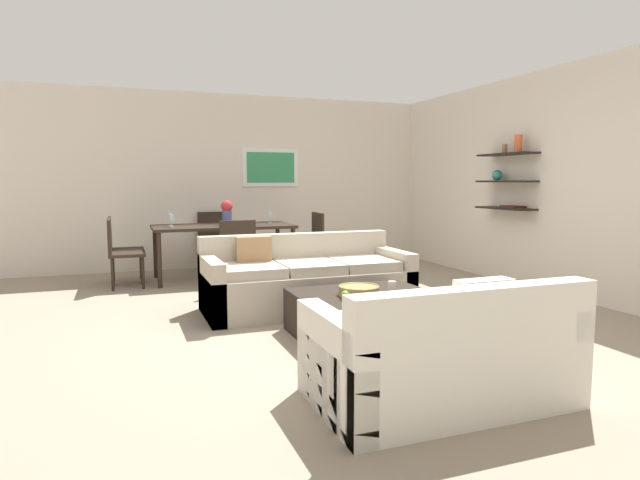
{
  "coord_description": "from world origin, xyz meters",
  "views": [
    {
      "loc": [
        -1.85,
        -4.94,
        1.35
      ],
      "look_at": [
        0.06,
        0.2,
        0.75
      ],
      "focal_mm": 30.09,
      "sensor_mm": 36.0,
      "label": 1
    }
  ],
  "objects_px": {
    "coffee_table": "(368,317)",
    "dining_chair_foot": "(236,250)",
    "loveseat_white": "(442,355)",
    "dining_chair_right_far": "(311,238)",
    "dining_table": "(223,230)",
    "wine_glass_left_far": "(170,218)",
    "candle_jar": "(392,286)",
    "centerpiece_vase": "(227,211)",
    "decorative_bowl": "(359,290)",
    "dining_chair_left_far": "(119,245)",
    "wine_glass_left_near": "(172,219)",
    "apple_on_coffee_table": "(345,295)",
    "wine_glass_right_far": "(270,215)",
    "dining_chair_head": "(214,237)",
    "sofa_beige": "(306,282)",
    "dining_chair_left_near": "(120,249)"
  },
  "relations": [
    {
      "from": "coffee_table",
      "to": "dining_chair_foot",
      "type": "xyz_separation_m",
      "value": [
        -0.64,
        2.44,
        0.31
      ]
    },
    {
      "from": "loveseat_white",
      "to": "dining_chair_right_far",
      "type": "distance_m",
      "value": 4.95
    },
    {
      "from": "dining_table",
      "to": "wine_glass_left_far",
      "type": "height_order",
      "value": "wine_glass_left_far"
    },
    {
      "from": "candle_jar",
      "to": "centerpiece_vase",
      "type": "relative_size",
      "value": 0.24
    },
    {
      "from": "candle_jar",
      "to": "dining_chair_right_far",
      "type": "height_order",
      "value": "dining_chair_right_far"
    },
    {
      "from": "decorative_bowl",
      "to": "dining_chair_left_far",
      "type": "height_order",
      "value": "dining_chair_left_far"
    },
    {
      "from": "coffee_table",
      "to": "dining_table",
      "type": "xyz_separation_m",
      "value": [
        -0.64,
        3.29,
        0.49
      ]
    },
    {
      "from": "wine_glass_left_near",
      "to": "loveseat_white",
      "type": "bearing_deg",
      "value": -75.43
    },
    {
      "from": "dining_table",
      "to": "coffee_table",
      "type": "bearing_deg",
      "value": -78.98
    },
    {
      "from": "wine_glass_left_far",
      "to": "centerpiece_vase",
      "type": "bearing_deg",
      "value": -5.7
    },
    {
      "from": "apple_on_coffee_table",
      "to": "centerpiece_vase",
      "type": "distance_m",
      "value": 3.48
    },
    {
      "from": "coffee_table",
      "to": "dining_chair_foot",
      "type": "height_order",
      "value": "dining_chair_foot"
    },
    {
      "from": "apple_on_coffee_table",
      "to": "wine_glass_left_near",
      "type": "bearing_deg",
      "value": 108.25
    },
    {
      "from": "coffee_table",
      "to": "wine_glass_left_near",
      "type": "height_order",
      "value": "wine_glass_left_near"
    },
    {
      "from": "candle_jar",
      "to": "apple_on_coffee_table",
      "type": "bearing_deg",
      "value": -159.02
    },
    {
      "from": "dining_table",
      "to": "dining_chair_left_far",
      "type": "relative_size",
      "value": 2.16
    },
    {
      "from": "dining_chair_foot",
      "to": "dining_table",
      "type": "bearing_deg",
      "value": 90.0
    },
    {
      "from": "loveseat_white",
      "to": "dining_chair_foot",
      "type": "relative_size",
      "value": 1.75
    },
    {
      "from": "coffee_table",
      "to": "decorative_bowl",
      "type": "xyz_separation_m",
      "value": [
        -0.08,
        0.02,
        0.24
      ]
    },
    {
      "from": "decorative_bowl",
      "to": "dining_chair_left_far",
      "type": "distance_m",
      "value": 3.97
    },
    {
      "from": "dining_chair_foot",
      "to": "wine_glass_left_far",
      "type": "xyz_separation_m",
      "value": [
        -0.7,
        0.96,
        0.36
      ]
    },
    {
      "from": "apple_on_coffee_table",
      "to": "dining_table",
      "type": "relative_size",
      "value": 0.04
    },
    {
      "from": "wine_glass_right_far",
      "to": "centerpiece_vase",
      "type": "bearing_deg",
      "value": -173.22
    },
    {
      "from": "dining_chair_left_far",
      "to": "dining_chair_head",
      "type": "xyz_separation_m",
      "value": [
        1.36,
        0.65,
        0.0
      ]
    },
    {
      "from": "dining_chair_right_far",
      "to": "dining_chair_foot",
      "type": "bearing_deg",
      "value": -142.12
    },
    {
      "from": "sofa_beige",
      "to": "loveseat_white",
      "type": "xyz_separation_m",
      "value": [
        0.01,
        -2.55,
        0.0
      ]
    },
    {
      "from": "wine_glass_right_far",
      "to": "dining_chair_head",
      "type": "bearing_deg",
      "value": 133.2
    },
    {
      "from": "dining_chair_right_far",
      "to": "wine_glass_left_far",
      "type": "distance_m",
      "value": 2.09
    },
    {
      "from": "coffee_table",
      "to": "apple_on_coffee_table",
      "type": "bearing_deg",
      "value": -158.21
    },
    {
      "from": "dining_chair_head",
      "to": "centerpiece_vase",
      "type": "relative_size",
      "value": 2.6
    },
    {
      "from": "dining_table",
      "to": "dining_chair_left_near",
      "type": "distance_m",
      "value": 1.38
    },
    {
      "from": "dining_chair_head",
      "to": "centerpiece_vase",
      "type": "xyz_separation_m",
      "value": [
        0.06,
        -0.82,
        0.43
      ]
    },
    {
      "from": "coffee_table",
      "to": "dining_chair_right_far",
      "type": "height_order",
      "value": "dining_chair_right_far"
    },
    {
      "from": "apple_on_coffee_table",
      "to": "dining_chair_left_near",
      "type": "xyz_separation_m",
      "value": [
        -1.74,
        3.19,
        0.09
      ]
    },
    {
      "from": "coffee_table",
      "to": "centerpiece_vase",
      "type": "distance_m",
      "value": 3.46
    },
    {
      "from": "apple_on_coffee_table",
      "to": "dining_chair_foot",
      "type": "distance_m",
      "value": 2.57
    },
    {
      "from": "candle_jar",
      "to": "wine_glass_left_far",
      "type": "distance_m",
      "value": 3.7
    },
    {
      "from": "wine_glass_left_far",
      "to": "dining_chair_head",
      "type": "bearing_deg",
      "value": 46.8
    },
    {
      "from": "sofa_beige",
      "to": "loveseat_white",
      "type": "relative_size",
      "value": 1.39
    },
    {
      "from": "apple_on_coffee_table",
      "to": "wine_glass_left_near",
      "type": "distance_m",
      "value": 3.48
    },
    {
      "from": "dining_chair_foot",
      "to": "wine_glass_right_far",
      "type": "xyz_separation_m",
      "value": [
        0.7,
        0.96,
        0.37
      ]
    },
    {
      "from": "wine_glass_left_near",
      "to": "sofa_beige",
      "type": "bearing_deg",
      "value": -59.54
    },
    {
      "from": "dining_table",
      "to": "wine_glass_right_far",
      "type": "bearing_deg",
      "value": 9.0
    },
    {
      "from": "loveseat_white",
      "to": "wine_glass_left_near",
      "type": "xyz_separation_m",
      "value": [
        -1.18,
        4.55,
        0.57
      ]
    },
    {
      "from": "dining_chair_right_far",
      "to": "dining_chair_left_near",
      "type": "bearing_deg",
      "value": -171.57
    },
    {
      "from": "apple_on_coffee_table",
      "to": "wine_glass_right_far",
      "type": "bearing_deg",
      "value": 84.9
    },
    {
      "from": "dining_chair_head",
      "to": "wine_glass_left_near",
      "type": "relative_size",
      "value": 5.27
    },
    {
      "from": "dining_chair_head",
      "to": "wine_glass_right_far",
      "type": "distance_m",
      "value": 1.08
    },
    {
      "from": "candle_jar",
      "to": "dining_chair_head",
      "type": "bearing_deg",
      "value": 102.99
    },
    {
      "from": "dining_table",
      "to": "dining_chair_right_far",
      "type": "bearing_deg",
      "value": 8.43
    }
  ]
}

